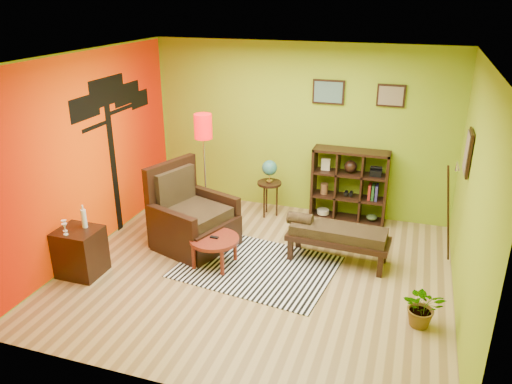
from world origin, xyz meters
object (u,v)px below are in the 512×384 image
(armchair, at_px, (191,221))
(globe_table, at_px, (269,174))
(cube_shelf, at_px, (350,186))
(bench, at_px, (335,234))
(potted_plant, at_px, (422,311))
(side_cabinet, at_px, (80,252))
(floor_lamp, at_px, (204,137))
(coffee_table, at_px, (214,242))

(armchair, xyz_separation_m, globe_table, (0.79, 1.35, 0.36))
(cube_shelf, distance_m, bench, 1.42)
(cube_shelf, bearing_deg, potted_plant, -64.72)
(side_cabinet, distance_m, floor_lamp, 2.40)
(coffee_table, relative_size, side_cabinet, 0.70)
(coffee_table, bearing_deg, floor_lamp, 118.45)
(coffee_table, distance_m, armchair, 0.73)
(cube_shelf, height_order, bench, cube_shelf)
(potted_plant, bearing_deg, floor_lamp, 154.04)
(armchair, distance_m, side_cabinet, 1.60)
(coffee_table, distance_m, bench, 1.66)
(coffee_table, height_order, potted_plant, coffee_table)
(floor_lamp, relative_size, globe_table, 1.89)
(globe_table, height_order, bench, globe_table)
(bench, bearing_deg, floor_lamp, 167.47)
(armchair, relative_size, globe_table, 1.31)
(armchair, bearing_deg, bench, 4.49)
(coffee_table, xyz_separation_m, armchair, (-0.56, 0.46, 0.01))
(armchair, height_order, bench, armchair)
(cube_shelf, distance_m, potted_plant, 2.85)
(cube_shelf, height_order, potted_plant, cube_shelf)
(globe_table, bearing_deg, side_cabinet, -125.46)
(cube_shelf, xyz_separation_m, potted_plant, (1.21, -2.56, -0.41))
(cube_shelf, bearing_deg, floor_lamp, -156.11)
(bench, distance_m, potted_plant, 1.66)
(side_cabinet, bearing_deg, floor_lamp, 61.77)
(cube_shelf, bearing_deg, side_cabinet, -138.09)
(armchair, height_order, globe_table, armchair)
(cube_shelf, relative_size, bench, 0.84)
(coffee_table, bearing_deg, globe_table, 82.64)
(floor_lamp, xyz_separation_m, cube_shelf, (2.12, 0.94, -0.88))
(floor_lamp, distance_m, potted_plant, 3.91)
(coffee_table, height_order, globe_table, globe_table)
(armchair, relative_size, floor_lamp, 0.70)
(armchair, height_order, potted_plant, armchair)
(side_cabinet, relative_size, cube_shelf, 0.80)
(coffee_table, xyz_separation_m, cube_shelf, (1.52, 2.04, 0.24))
(globe_table, relative_size, bench, 0.68)
(globe_table, relative_size, potted_plant, 1.94)
(coffee_table, relative_size, globe_table, 0.70)
(side_cabinet, height_order, potted_plant, side_cabinet)
(armchair, xyz_separation_m, bench, (2.10, 0.16, 0.04))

